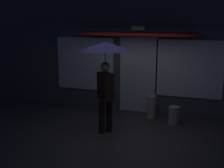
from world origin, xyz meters
TOP-DOWN VIEW (x-y plane):
  - ground_plane at (0.00, 0.00)m, footprint 18.00×18.00m
  - building_facade at (-0.00, 2.34)m, footprint 10.52×1.00m
  - person_with_umbrella at (-0.33, 0.26)m, footprint 1.25×1.25m
  - sidewalk_bollard at (1.17, 1.37)m, footprint 0.29×0.29m
  - sidewalk_bollard_2 at (0.51, 1.69)m, footprint 0.24×0.24m

SIDE VIEW (x-z plane):
  - ground_plane at x=0.00m, z-range 0.00..0.00m
  - sidewalk_bollard at x=1.17m, z-range 0.00..0.48m
  - sidewalk_bollard_2 at x=0.51m, z-range 0.00..0.62m
  - person_with_umbrella at x=-0.33m, z-range 0.68..2.87m
  - building_facade at x=0.00m, z-range -0.02..4.30m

